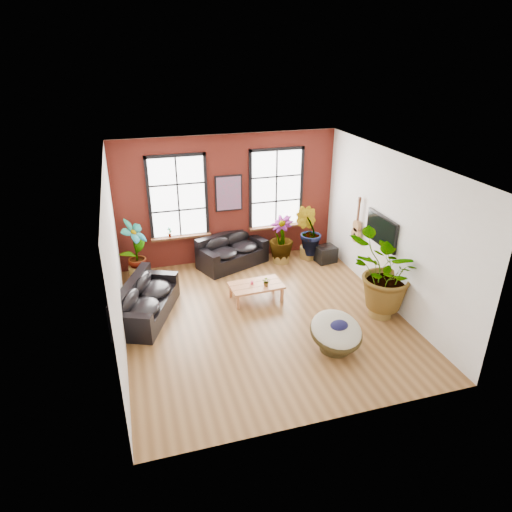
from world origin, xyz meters
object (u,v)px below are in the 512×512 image
at_px(coffee_table, 256,286).
at_px(papasan_chair, 336,332).
at_px(sofa_left, 145,302).
at_px(sofa_back, 231,252).

distance_m(coffee_table, papasan_chair, 2.54).
xyz_separation_m(coffee_table, papasan_chair, (0.96, -2.35, 0.05)).
height_order(sofa_left, papasan_chair, sofa_left).
relative_size(coffee_table, papasan_chair, 1.05).
bearing_deg(papasan_chair, sofa_left, 138.28).
height_order(sofa_back, coffee_table, sofa_back).
distance_m(sofa_left, coffee_table, 2.59).
xyz_separation_m(sofa_left, papasan_chair, (3.55, -2.33, 0.03)).
xyz_separation_m(sofa_back, sofa_left, (-2.48, -2.06, -0.01)).
bearing_deg(papasan_chair, sofa_back, 95.18).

